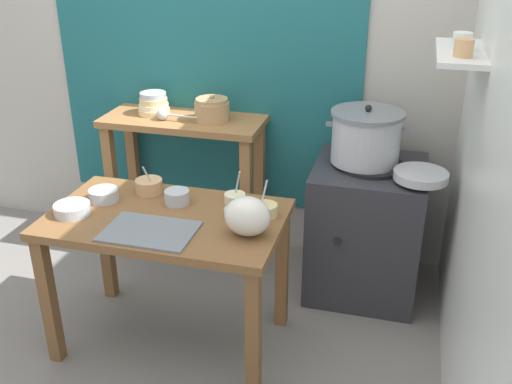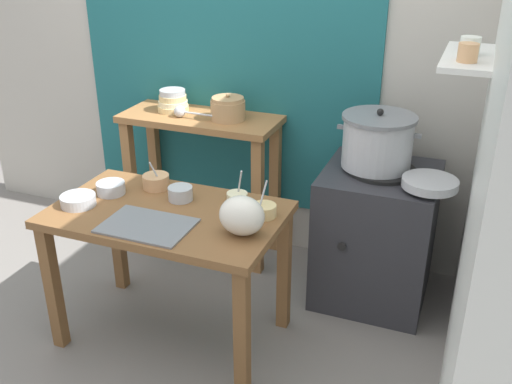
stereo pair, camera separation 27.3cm
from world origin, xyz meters
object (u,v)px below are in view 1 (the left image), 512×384
at_px(wide_pan, 421,176).
at_px(prep_bowl_4, 104,194).
at_px(serving_tray, 150,231).
at_px(plastic_bag, 247,216).
at_px(back_shelf_table, 185,153).
at_px(steamer_pot, 366,137).
at_px(prep_bowl_3, 149,186).
at_px(stove_block, 365,229).
at_px(prep_bowl_5, 265,209).
at_px(prep_table, 167,236).
at_px(clay_pot, 212,110).
at_px(bowl_stack_enamel, 154,104).
at_px(prep_bowl_0, 177,197).
at_px(prep_bowl_2, 237,212).
at_px(prep_bowl_1, 72,209).
at_px(ladle, 165,114).
at_px(prep_bowl_6, 235,198).

height_order(wide_pan, prep_bowl_4, wide_pan).
bearing_deg(serving_tray, plastic_bag, 12.85).
bearing_deg(back_shelf_table, steamer_pot, -5.80).
distance_m(steamer_pot, prep_bowl_3, 1.16).
xyz_separation_m(steamer_pot, prep_bowl_4, (-1.19, -0.69, -0.17)).
distance_m(stove_block, plastic_bag, 1.03).
bearing_deg(prep_bowl_3, prep_bowl_5, -8.70).
height_order(back_shelf_table, stove_block, back_shelf_table).
height_order(prep_table, clay_pot, clay_pot).
height_order(prep_table, bowl_stack_enamel, bowl_stack_enamel).
bearing_deg(stove_block, prep_bowl_5, -124.39).
distance_m(prep_bowl_0, prep_bowl_2, 0.33).
height_order(prep_table, serving_tray, serving_tray).
bearing_deg(prep_bowl_2, steamer_pot, 53.37).
distance_m(bowl_stack_enamel, prep_bowl_1, 1.03).
bearing_deg(serving_tray, prep_bowl_5, 32.38).
bearing_deg(prep_bowl_4, bowl_stack_enamel, 96.24).
height_order(steamer_pot, prep_bowl_5, steamer_pot).
bearing_deg(steamer_pot, clay_pot, 173.02).
distance_m(steamer_pot, prep_bowl_0, 1.06).
distance_m(ladle, prep_bowl_4, 0.76).
height_order(steamer_pot, prep_bowl_3, steamer_pot).
relative_size(back_shelf_table, serving_tray, 2.40).
distance_m(prep_bowl_1, prep_bowl_4, 0.18).
bearing_deg(bowl_stack_enamel, stove_block, -7.01).
relative_size(prep_bowl_4, prep_bowl_5, 0.85).
height_order(ladle, wide_pan, ladle).
height_order(steamer_pot, prep_bowl_1, steamer_pot).
distance_m(prep_table, ladle, 0.93).
bearing_deg(prep_bowl_6, prep_table, -142.39).
height_order(serving_tray, prep_bowl_5, prep_bowl_5).
height_order(stove_block, prep_bowl_2, stove_block).
bearing_deg(prep_bowl_2, prep_bowl_6, 110.68).
height_order(prep_table, stove_block, stove_block).
bearing_deg(prep_bowl_2, ladle, 131.94).
height_order(clay_pot, wide_pan, clay_pot).
bearing_deg(back_shelf_table, serving_tray, -76.83).
distance_m(bowl_stack_enamel, prep_bowl_6, 1.02).
bearing_deg(prep_bowl_2, serving_tray, -143.41).
relative_size(bowl_stack_enamel, prep_bowl_0, 1.58).
bearing_deg(steamer_pot, wide_pan, -29.49).
relative_size(wide_pan, prep_bowl_2, 2.27).
bearing_deg(prep_bowl_1, prep_bowl_5, 14.07).
distance_m(prep_table, bowl_stack_enamel, 1.07).
relative_size(stove_block, steamer_pot, 1.80).
relative_size(bowl_stack_enamel, serving_tray, 0.47).
bearing_deg(ladle, prep_bowl_0, -63.34).
xyz_separation_m(prep_bowl_5, prep_bowl_6, (-0.18, 0.09, -0.00)).
bearing_deg(prep_bowl_6, clay_pot, 116.98).
bearing_deg(plastic_bag, prep_bowl_1, -178.11).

